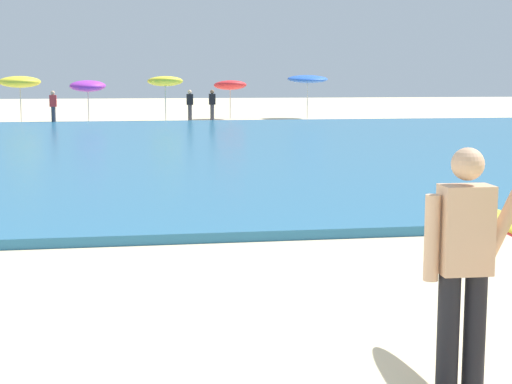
{
  "coord_description": "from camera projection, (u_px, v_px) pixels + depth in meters",
  "views": [
    {
      "loc": [
        0.17,
        -4.96,
        2.18
      ],
      "look_at": [
        1.4,
        2.41,
        1.1
      ],
      "focal_mm": 55.48,
      "sensor_mm": 36.0,
      "label": 1
    }
  ],
  "objects": [
    {
      "name": "sea",
      "position": [
        120.0,
        148.0,
        23.96
      ],
      "size": [
        120.0,
        28.0,
        0.14
      ],
      "primitive_type": "cube",
      "color": "teal",
      "rests_on": "ground"
    },
    {
      "name": "beach_umbrella_1",
      "position": [
        20.0,
        82.0,
        38.14
      ],
      "size": [
        1.99,
        2.0,
        2.28
      ],
      "color": "beige",
      "rests_on": "ground"
    },
    {
      "name": "beachgoer_near_row_mid",
      "position": [
        212.0,
        105.0,
        39.64
      ],
      "size": [
        0.32,
        0.2,
        1.58
      ],
      "color": "#383842",
      "rests_on": "ground"
    },
    {
      "name": "surfer_with_board",
      "position": [
        502.0,
        250.0,
        5.31
      ],
      "size": [
        1.01,
        2.69,
        1.73
      ],
      "color": "black",
      "rests_on": "ground"
    },
    {
      "name": "beachgoer_near_row_left",
      "position": [
        53.0,
        107.0,
        36.73
      ],
      "size": [
        0.32,
        0.2,
        1.58
      ],
      "color": "#383842",
      "rests_on": "ground"
    },
    {
      "name": "beach_umbrella_2",
      "position": [
        88.0,
        86.0,
        38.17
      ],
      "size": [
        1.73,
        1.76,
        2.1
      ],
      "color": "beige",
      "rests_on": "ground"
    },
    {
      "name": "beach_umbrella_4",
      "position": [
        230.0,
        85.0,
        41.66
      ],
      "size": [
        1.74,
        1.77,
        2.11
      ],
      "color": "beige",
      "rests_on": "ground"
    },
    {
      "name": "beachgoer_near_row_right",
      "position": [
        190.0,
        105.0,
        39.2
      ],
      "size": [
        0.32,
        0.2,
        1.58
      ],
      "color": "#383842",
      "rests_on": "ground"
    },
    {
      "name": "beach_umbrella_5",
      "position": [
        308.0,
        79.0,
        42.45
      ],
      "size": [
        2.17,
        2.19,
        2.37
      ],
      "color": "beige",
      "rests_on": "ground"
    },
    {
      "name": "beach_umbrella_3",
      "position": [
        165.0,
        81.0,
        38.51
      ],
      "size": [
        1.74,
        1.77,
        2.33
      ],
      "color": "beige",
      "rests_on": "ground"
    }
  ]
}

